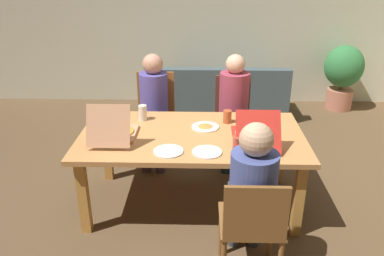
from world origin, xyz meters
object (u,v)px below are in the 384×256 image
Objects in this scene: plate_1 at (207,152)px; chair_0 at (252,225)px; drinking_glass_1 at (227,117)px; potted_plant at (343,72)px; chair_2 at (232,114)px; couch at (225,98)px; person_0 at (252,186)px; pizza_box_1 at (254,134)px; plate_2 at (169,151)px; person_2 at (234,102)px; dining_table at (192,142)px; plate_0 at (205,127)px; chair_1 at (156,111)px; person_1 at (154,102)px; drinking_glass_0 at (143,113)px; drinking_glass_2 at (237,145)px; pizza_box_0 at (115,132)px.

chair_0 is at bearing -64.03° from plate_1.
drinking_glass_1 is 0.12× the size of potted_plant.
chair_0 is at bearing -90.00° from chair_2.
person_0 is at bearing -89.74° from couch.
plate_2 is (-0.71, -0.26, -0.04)m from pizza_box_1.
potted_plant is at bearing 11.53° from couch.
person_2 is 5.14× the size of plate_1.
person_2 reaches higher than potted_plant.
dining_table is 0.21m from plate_0.
potted_plant is at bearing 49.78° from plate_0.
plate_2 is at bearing 178.91° from plate_1.
person_0 is 0.56m from plate_1.
drinking_glass_1 is at bearing 95.54° from person_0.
drinking_glass_1 is at bearing 119.66° from pizza_box_1.
couch is at bearing 90.25° from chair_0.
couch is (-0.01, 1.42, -0.44)m from person_2.
person_2 is 1.32m from plate_2.
chair_1 is at bearing -124.29° from couch.
person_1 is (-0.44, 0.83, 0.08)m from dining_table.
drinking_glass_0 reaches higher than couch.
plate_1 is 2.65m from couch.
pizza_box_1 is at bearing -10.14° from dining_table.
plate_0 is 2.08× the size of drinking_glass_1.
drinking_glass_0 is 3.53m from potted_plant.
plate_0 is at bearing -130.22° from potted_plant.
pizza_box_1 reaches higher than dining_table.
chair_0 is 0.93m from pizza_box_1.
drinking_glass_0 is 2.19m from couch.
potted_plant reaches higher than chair_0.
potted_plant is (1.77, 3.58, 0.07)m from chair_0.
person_0 is 0.74m from pizza_box_1.
drinking_glass_2 is at bearing -42.64° from dining_table.
chair_1 is 6.70× the size of drinking_glass_0.
drinking_glass_2 is at bearing 0.93° from plate_2.
pizza_box_1 is 4.66× the size of drinking_glass_1.
chair_2 is (0.87, 0.12, -0.19)m from person_1.
drinking_glass_1 is (0.50, 0.62, 0.05)m from plate_2.
drinking_glass_2 is at bearing 95.58° from chair_0.
person_2 reaches higher than chair_0.
potted_plant reaches higher than drinking_glass_0.
drinking_glass_2 is (0.55, 0.01, 0.06)m from plate_2.
plate_0 is 0.55m from drinking_glass_2.
chair_2 reaches higher than plate_2.
person_0 is at bearing -72.14° from plate_0.
chair_1 is 1.11m from pizza_box_0.
plate_1 is at bearing -19.05° from pizza_box_0.
dining_table is 4.01× the size of pizza_box_0.
pizza_box_0 is at bearing -163.98° from plate_0.
plate_2 is (-0.18, -0.35, 0.08)m from dining_table.
chair_2 is 1.53m from pizza_box_0.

